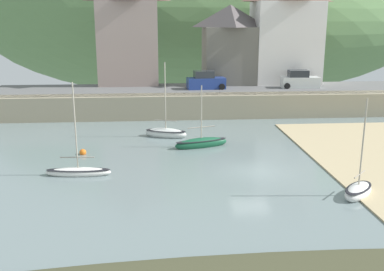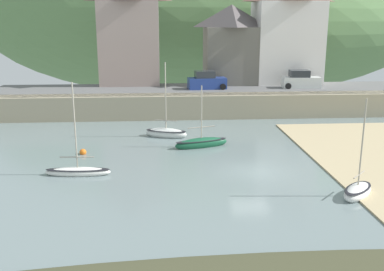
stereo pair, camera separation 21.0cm
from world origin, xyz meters
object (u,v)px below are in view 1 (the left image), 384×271
Objects in this scene: fishing_boat_green at (201,143)px; mooring_buoy at (83,152)px; parked_car_near_slipway at (206,81)px; waterfront_building_centre at (230,44)px; rowboat_small_beached at (78,171)px; waterfront_building_left at (128,31)px; church_with_spire at (312,13)px; waterfront_building_right at (285,35)px; dinghy_open_wooden at (358,191)px; sailboat_white_hull at (166,133)px; parked_car_by_wall at (300,80)px.

fishing_boat_green is 10.13× the size of mooring_buoy.
waterfront_building_centre is at bearing 48.37° from parked_car_near_slipway.
waterfront_building_left is at bearing 88.78° from rowboat_small_beached.
fishing_boat_green is at bearing -125.06° from church_with_spire.
waterfront_building_right is 30.98m from dinghy_open_wooden.
waterfront_building_centre is 29.31m from rowboat_small_beached.
mooring_buoy is at bearing -129.82° from parked_car_near_slipway.
church_with_spire is (4.43, 4.00, 2.61)m from waterfront_building_right.
waterfront_building_centre is at bearing 81.24° from sailboat_white_hull.
mooring_buoy is (-10.86, -15.88, -3.05)m from parked_car_near_slipway.
waterfront_building_right is (6.59, 0.00, 0.97)m from waterfront_building_centre.
rowboat_small_beached is at bearing 117.34° from dinghy_open_wooden.
parked_car_near_slipway is (-6.11, 25.28, 2.89)m from dinghy_open_wooden.
sailboat_white_hull is (-10.69, 14.13, 0.02)m from dinghy_open_wooden.
parked_car_by_wall is at bearing 47.74° from rowboat_small_beached.
waterfront_building_right is at bearing 41.30° from fishing_boat_green.
dinghy_open_wooden is at bearing -84.59° from waterfront_building_centre.
waterfront_building_centre is at bearing -160.06° from church_with_spire.
waterfront_building_centre is at bearing 57.83° from fishing_boat_green.
dinghy_open_wooden is 1.15× the size of fishing_boat_green.
fishing_boat_green is at bearing -105.11° from waterfront_building_centre.
fishing_boat_green is 9.11m from mooring_buoy.
parked_car_by_wall is (15.03, 11.16, 2.88)m from sailboat_white_hull.
waterfront_building_left is 34.14m from dinghy_open_wooden.
church_with_spire is 3.73× the size of parked_car_near_slipway.
rowboat_small_beached is 23.19m from parked_car_near_slipway.
parked_car_by_wall is at bearing -32.16° from waterfront_building_centre.
waterfront_building_left is 18.05m from sailboat_white_hull.
waterfront_building_left is at bearing 83.32° from mooring_buoy.
church_with_spire is (11.03, 4.00, 3.58)m from waterfront_building_centre.
waterfront_building_left is at bearing 121.89° from sailboat_white_hull.
mooring_buoy is at bearing 104.44° from dinghy_open_wooden.
mooring_buoy is at bearing -140.42° from parked_car_by_wall.
rowboat_small_beached reaches higher than parked_car_by_wall.
rowboat_small_beached is at bearing -84.56° from mooring_buoy.
sailboat_white_hull is (-18.90, -19.66, -10.24)m from church_with_spire.
parked_car_by_wall reaches higher than mooring_buoy.
waterfront_building_centre reaches higher than parked_car_near_slipway.
waterfront_building_centre reaches higher than mooring_buoy.
dinghy_open_wooden is at bearing -28.99° from mooring_buoy.
waterfront_building_left is at bearing 69.52° from dinghy_open_wooden.
waterfront_building_left is at bearing -170.05° from church_with_spire.
waterfront_building_centre is 2.15× the size of parked_car_by_wall.
parked_car_by_wall is at bearing -5.45° from parked_car_near_slipway.
sailboat_white_hull is at bearing -132.73° from waterfront_building_right.
rowboat_small_beached is 1.46× the size of parked_car_near_slipway.
waterfront_building_centre is 1.54× the size of dinghy_open_wooden.
waterfront_building_centre is 12.26m from church_with_spire.
rowboat_small_beached reaches higher than parked_car_near_slipway.
waterfront_building_right is 1.88× the size of dinghy_open_wooden.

